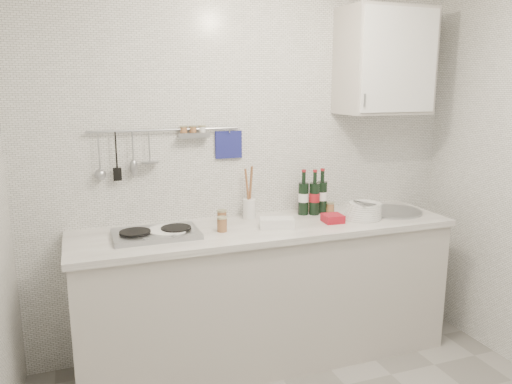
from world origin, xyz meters
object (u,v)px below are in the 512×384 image
Objects in this scene: plate_stack_sink at (363,211)px; wine_bottles at (313,192)px; wall_cabinet at (385,62)px; plate_stack_hob at (168,232)px; utensil_crock at (249,206)px.

wine_bottles is (-0.27, 0.21, 0.11)m from plate_stack_sink.
wall_cabinet is at bearing -4.39° from wine_bottles.
wall_cabinet reaches higher than wine_bottles.
wine_bottles is at bearing 8.51° from plate_stack_hob.
wine_bottles is 0.46m from utensil_crock.
utensil_crock reaches higher than wine_bottles.
wall_cabinet reaches higher than plate_stack_hob.
plate_stack_sink reaches higher than plate_stack_hob.
plate_stack_hob is (-1.53, -0.12, -1.01)m from wall_cabinet.
plate_stack_hob is at bearing 177.81° from plate_stack_sink.
plate_stack_hob is 0.84× the size of wine_bottles.
wall_cabinet is at bearing -5.11° from utensil_crock.
wine_bottles is at bearing 143.12° from plate_stack_sink.
plate_stack_hob is at bearing -161.00° from utensil_crock.
plate_stack_sink is at bearing -36.88° from wine_bottles.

